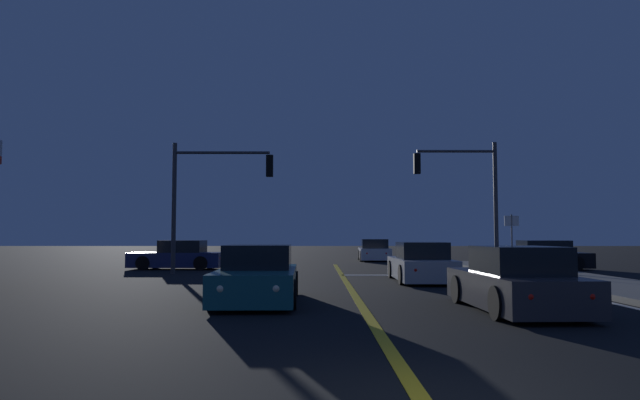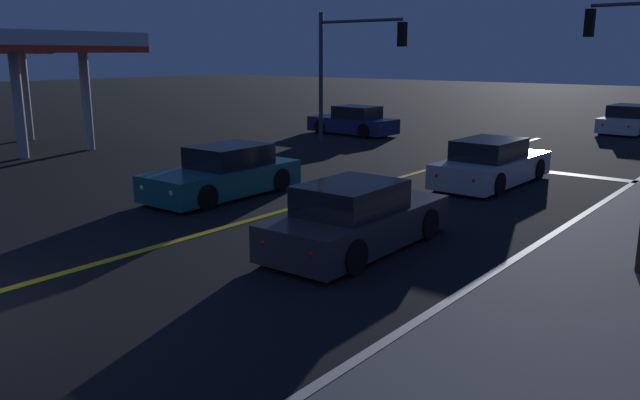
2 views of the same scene
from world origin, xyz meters
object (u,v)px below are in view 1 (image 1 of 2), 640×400
car_mid_block_charcoal (515,283)px  car_far_approaching_navy (178,257)px  car_lead_oncoming_silver (421,264)px  traffic_signal_far_left (212,186)px  traffic_signal_near_right (466,185)px  street_sign_corner (512,234)px  car_side_waiting_black (539,257)px  car_parked_curb_teal (258,277)px  car_distant_tail_white (374,251)px

car_mid_block_charcoal → car_far_approaching_navy: same height
car_lead_oncoming_silver → traffic_signal_far_left: size_ratio=0.87×
car_mid_block_charcoal → traffic_signal_near_right: size_ratio=0.78×
car_lead_oncoming_silver → traffic_signal_near_right: traffic_signal_near_right is taller
street_sign_corner → car_mid_block_charcoal: bearing=-108.9°
car_side_waiting_black → car_far_approaching_navy: (-16.68, 0.47, -0.00)m
car_mid_block_charcoal → traffic_signal_far_left: (-8.46, 11.43, 3.04)m
car_side_waiting_black → traffic_signal_near_right: bearing=111.4°
traffic_signal_near_right → street_sign_corner: (1.00, -2.80, -2.17)m
car_lead_oncoming_silver → street_sign_corner: street_sign_corner is taller
car_lead_oncoming_silver → car_side_waiting_black: (6.68, 6.59, 0.00)m
car_far_approaching_navy → traffic_signal_far_left: bearing=-144.2°
car_far_approaching_navy → street_sign_corner: bearing=-105.8°
car_mid_block_charcoal → car_parked_curb_teal: 5.76m
car_mid_block_charcoal → car_distant_tail_white: (-0.51, 23.58, 0.00)m
car_distant_tail_white → traffic_signal_near_right: bearing=-72.4°
car_mid_block_charcoal → street_sign_corner: (3.44, 10.03, 1.02)m
car_mid_block_charcoal → traffic_signal_far_left: 14.54m
car_side_waiting_black → street_sign_corner: street_sign_corner is taller
car_parked_curb_teal → traffic_signal_far_left: size_ratio=0.83×
car_lead_oncoming_silver → traffic_signal_near_right: (2.99, 5.27, 3.19)m
car_side_waiting_black → street_sign_corner: size_ratio=1.88×
car_distant_tail_white → traffic_signal_near_right: 11.60m
car_mid_block_charcoal → car_far_approaching_navy: (-10.56, 14.62, -0.00)m
traffic_signal_near_right → street_sign_corner: size_ratio=2.38×
traffic_signal_far_left → street_sign_corner: bearing=-6.7°
car_lead_oncoming_silver → car_mid_block_charcoal: same height
car_far_approaching_navy → traffic_signal_far_left: (2.10, -3.19, 3.04)m
car_distant_tail_white → car_side_waiting_black: bearing=-52.7°
street_sign_corner → car_far_approaching_navy: bearing=161.9°
car_mid_block_charcoal → traffic_signal_near_right: (2.43, 12.83, 3.19)m
car_parked_curb_teal → car_far_approaching_navy: bearing=-69.9°
car_mid_block_charcoal → street_sign_corner: 10.65m
car_lead_oncoming_silver → traffic_signal_far_left: (-7.90, 3.87, 3.04)m
car_mid_block_charcoal → car_parked_curb_teal: same height
car_mid_block_charcoal → car_far_approaching_navy: bearing=124.6°
car_side_waiting_black → car_far_approaching_navy: 16.69m
car_parked_curb_teal → traffic_signal_near_right: size_ratio=0.79×
car_mid_block_charcoal → car_distant_tail_white: same height
car_distant_tail_white → street_sign_corner: street_sign_corner is taller
car_lead_oncoming_silver → car_parked_curb_teal: bearing=-129.2°
street_sign_corner → traffic_signal_far_left: bearing=173.3°
car_distant_tail_white → car_side_waiting_black: (6.63, -9.44, -0.00)m
car_lead_oncoming_silver → car_far_approaching_navy: 12.24m
car_lead_oncoming_silver → traffic_signal_near_right: bearing=61.3°
car_side_waiting_black → traffic_signal_near_right: size_ratio=0.79×
car_side_waiting_black → car_far_approaching_navy: bearing=90.2°
car_far_approaching_navy → street_sign_corner: street_sign_corner is taller
car_distant_tail_white → traffic_signal_near_right: size_ratio=0.83×
car_lead_oncoming_silver → street_sign_corner: size_ratio=1.97×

